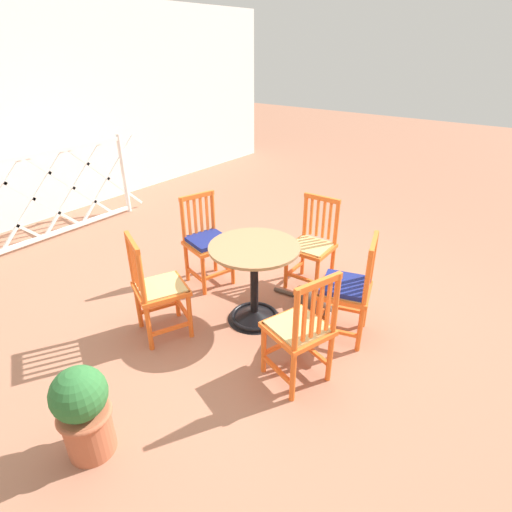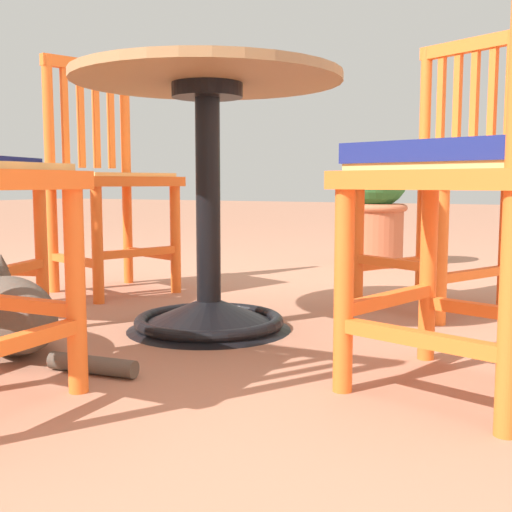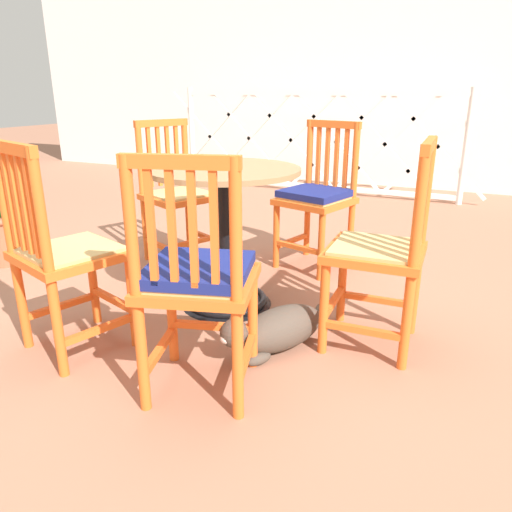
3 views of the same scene
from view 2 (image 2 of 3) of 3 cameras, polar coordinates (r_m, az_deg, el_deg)
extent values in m
plane|color=#A36B51|center=(2.02, -8.56, -5.75)|extent=(24.00, 24.00, 0.00)
cone|color=black|center=(1.89, -4.18, -5.01)|extent=(0.48, 0.48, 0.10)
torus|color=black|center=(1.90, -4.17, -5.75)|extent=(0.44, 0.44, 0.04)
cylinder|color=black|center=(1.85, -4.26, 4.80)|extent=(0.07, 0.07, 0.66)
cylinder|color=black|center=(1.87, -4.34, 14.40)|extent=(0.20, 0.20, 0.04)
cylinder|color=#9E754C|center=(1.88, -4.35, 15.39)|extent=(0.76, 0.76, 0.02)
cylinder|color=orange|center=(2.00, 16.07, 0.45)|extent=(0.04, 0.04, 0.45)
cylinder|color=orange|center=(2.22, 9.01, 1.19)|extent=(0.04, 0.04, 0.45)
cylinder|color=orange|center=(2.27, 21.40, 6.76)|extent=(0.04, 0.04, 0.91)
cylinder|color=orange|center=(2.47, 14.60, 6.94)|extent=(0.04, 0.04, 0.91)
cube|color=orange|center=(2.15, 18.70, -1.52)|extent=(0.32, 0.17, 0.03)
cube|color=orange|center=(2.35, 11.83, -0.65)|extent=(0.32, 0.17, 0.03)
cube|color=orange|center=(2.11, 12.32, -0.64)|extent=(0.17, 0.32, 0.03)
cube|color=orange|center=(2.23, 15.33, 6.39)|extent=(0.53, 0.53, 0.04)
cube|color=tan|center=(2.23, 15.35, 6.96)|extent=(0.46, 0.46, 0.02)
cube|color=orange|center=(2.32, 20.17, 12.36)|extent=(0.03, 0.03, 0.39)
cube|color=orange|center=(2.36, 18.75, 12.31)|extent=(0.03, 0.03, 0.39)
cube|color=orange|center=(2.40, 17.37, 12.26)|extent=(0.03, 0.03, 0.39)
cube|color=orange|center=(2.44, 16.04, 12.20)|extent=(0.03, 0.03, 0.39)
cube|color=orange|center=(2.41, 18.24, 17.25)|extent=(0.19, 0.36, 0.04)
cylinder|color=orange|center=(2.52, -7.15, 1.84)|extent=(0.04, 0.04, 0.45)
cylinder|color=orange|center=(2.33, -13.87, 1.34)|extent=(0.04, 0.04, 0.45)
cylinder|color=orange|center=(2.79, -11.40, 6.94)|extent=(0.04, 0.04, 0.91)
cylinder|color=orange|center=(2.63, -17.73, 6.80)|extent=(0.04, 0.04, 0.91)
cube|color=orange|center=(2.67, -9.30, 0.22)|extent=(0.13, 0.33, 0.03)
cube|color=orange|center=(2.49, -15.76, -0.37)|extent=(0.13, 0.33, 0.03)
cube|color=orange|center=(2.43, -10.36, 0.31)|extent=(0.33, 0.13, 0.03)
cube|color=orange|center=(2.56, -12.58, 6.45)|extent=(0.51, 0.51, 0.04)
cube|color=tan|center=(2.56, -12.59, 6.94)|extent=(0.44, 0.44, 0.02)
cube|color=orange|center=(2.77, -12.72, 11.58)|extent=(0.03, 0.03, 0.39)
cube|color=orange|center=(2.73, -13.97, 11.61)|extent=(0.03, 0.03, 0.39)
cube|color=orange|center=(2.70, -15.25, 11.64)|extent=(0.03, 0.03, 0.39)
cube|color=orange|center=(2.67, -16.56, 11.67)|extent=(0.03, 0.03, 0.39)
cube|color=orange|center=(2.74, -14.73, 16.00)|extent=(0.37, 0.15, 0.04)
cylinder|color=orange|center=(2.19, -18.48, 0.88)|extent=(0.04, 0.04, 0.45)
cube|color=orange|center=(2.06, -20.78, -1.11)|extent=(0.33, 0.12, 0.03)
cylinder|color=orange|center=(1.35, -15.70, -2.36)|extent=(0.04, 0.04, 0.45)
cube|color=orange|center=(1.24, -20.81, -7.26)|extent=(0.34, 0.04, 0.03)
cube|color=orange|center=(1.47, -20.60, -3.96)|extent=(0.04, 0.34, 0.03)
cylinder|color=orange|center=(1.31, 7.78, -2.40)|extent=(0.04, 0.04, 0.45)
cylinder|color=orange|center=(1.60, 15.00, -0.98)|extent=(0.04, 0.04, 0.45)
cube|color=orange|center=(1.24, 14.13, -7.08)|extent=(0.12, 0.33, 0.03)
cube|color=orange|center=(1.54, 20.47, -4.67)|extent=(0.12, 0.33, 0.03)
cube|color=orange|center=(1.46, 11.69, -3.76)|extent=(0.33, 0.12, 0.03)
cube|color=orange|center=(1.36, 18.07, 6.41)|extent=(0.50, 0.50, 0.04)
cube|color=tan|center=(1.36, 18.11, 7.34)|extent=(0.43, 0.43, 0.02)
cube|color=navy|center=(1.36, 18.15, 8.60)|extent=(0.45, 0.45, 0.04)
ellipsoid|color=#4C4238|center=(1.75, -20.85, -4.84)|extent=(0.39, 0.48, 0.19)
ellipsoid|color=silver|center=(1.85, -21.54, -4.60)|extent=(0.22, 0.23, 0.14)
cone|color=#4C4238|center=(1.97, -21.63, -0.45)|extent=(0.04, 0.04, 0.04)
ellipsoid|color=#4C4238|center=(1.94, -20.28, -5.80)|extent=(0.11, 0.13, 0.05)
cylinder|color=#4C4238|center=(1.51, -14.29, -9.30)|extent=(0.06, 0.22, 0.04)
cylinder|color=#B25B3D|center=(3.39, 10.55, 1.85)|extent=(0.28, 0.28, 0.32)
torus|color=#B25B3D|center=(3.38, 10.60, 4.22)|extent=(0.32, 0.32, 0.04)
sphere|color=#2D6B33|center=(3.38, 10.66, 6.94)|extent=(0.32, 0.32, 0.32)
camera|label=1|loc=(5.16, -7.83, 26.60)|focal=28.52mm
camera|label=3|loc=(3.19, -55.57, 15.83)|focal=33.98mm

